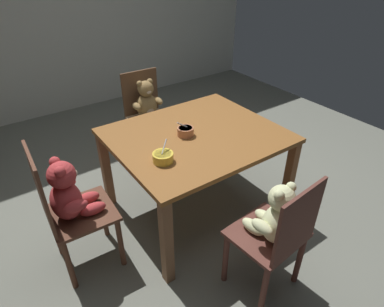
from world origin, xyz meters
The scene contains 7 objects.
ground_plane centered at (0.00, 0.00, -0.02)m, with size 5.20×5.20×0.04m.
dining_table centered at (0.00, 0.00, 0.61)m, with size 1.18×1.01×0.70m.
teddy_chair_far_center centered at (0.06, 0.85, 0.54)m, with size 0.40×0.40×0.88m.
teddy_chair_near_left centered at (-0.95, -0.01, 0.56)m, with size 0.41×0.40×0.92m.
teddy_chair_near_front centered at (-0.07, -0.86, 0.54)m, with size 0.43×0.40×0.85m.
porridge_bowl_yellow_near_left centered at (-0.38, -0.17, 0.73)m, with size 0.13×0.13×0.12m.
porridge_bowl_terracotta_center centered at (-0.07, 0.02, 0.73)m, with size 0.13×0.12×0.12m.
Camera 1 is at (-1.21, -1.66, 1.84)m, focal length 30.53 mm.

